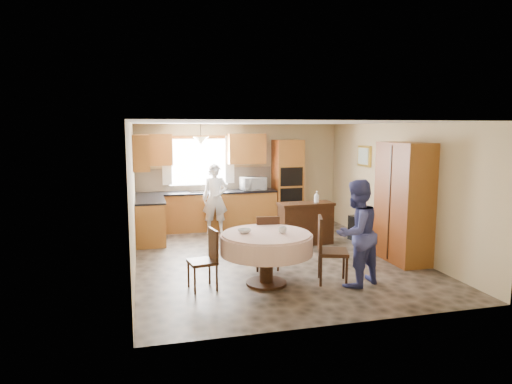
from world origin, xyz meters
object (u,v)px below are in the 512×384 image
object	(u,v)px
sideboard	(306,224)
chair_left	(207,256)
cupboard	(404,202)
person_dining	(356,233)
oven_tower	(287,183)
person_sink	(215,199)
chair_right	(327,246)
dining_table	(266,244)
chair_back	(267,240)

from	to	relation	value
sideboard	chair_left	distance (m)	3.23
cupboard	person_dining	world-z (taller)	cupboard
oven_tower	person_sink	size ratio (longest dim) A/B	1.32
chair_right	cupboard	bearing A→B (deg)	-48.17
oven_tower	chair_left	world-z (taller)	oven_tower
person_sink	dining_table	bearing A→B (deg)	-81.10
sideboard	person_dining	size ratio (longest dim) A/B	0.70
oven_tower	chair_back	size ratio (longest dim) A/B	2.24
oven_tower	chair_left	xyz separation A→B (m)	(-2.59, -4.01, -0.56)
cupboard	dining_table	bearing A→B (deg)	-167.30
person_dining	chair_left	bearing A→B (deg)	-35.20
oven_tower	chair_left	distance (m)	4.80
person_sink	chair_right	bearing A→B (deg)	-67.42
sideboard	dining_table	distance (m)	2.67
dining_table	chair_right	bearing A→B (deg)	-8.99
person_sink	person_dining	bearing A→B (deg)	-63.60
chair_left	person_dining	xyz separation A→B (m)	(2.23, -0.41, 0.32)
chair_right	person_dining	size ratio (longest dim) A/B	0.64
oven_tower	person_dining	size ratio (longest dim) A/B	1.29
chair_back	person_dining	distance (m)	1.58
cupboard	chair_left	distance (m)	3.75
cupboard	person_dining	xyz separation A→B (m)	(-1.43, -0.99, -0.26)
cupboard	person_sink	size ratio (longest dim) A/B	1.35
sideboard	person_sink	xyz separation A→B (m)	(-1.67, 1.43, 0.39)
dining_table	chair_right	distance (m)	0.96
chair_left	chair_back	distance (m)	1.31
dining_table	person_sink	xyz separation A→B (m)	(-0.20, 3.64, 0.17)
cupboard	dining_table	world-z (taller)	cupboard
dining_table	chair_right	size ratio (longest dim) A/B	1.36
cupboard	chair_right	size ratio (longest dim) A/B	2.06
chair_left	person_sink	world-z (taller)	person_sink
oven_tower	sideboard	xyz separation A→B (m)	(-0.20, -1.84, -0.65)
sideboard	chair_back	distance (m)	1.97
chair_right	person_sink	distance (m)	3.97
chair_back	chair_right	bearing A→B (deg)	137.79
person_sink	chair_left	bearing A→B (deg)	-95.48
sideboard	chair_back	size ratio (longest dim) A/B	1.21
chair_back	person_sink	world-z (taller)	person_sink
oven_tower	chair_right	bearing A→B (deg)	-99.78
person_sink	oven_tower	bearing A→B (deg)	17.95
cupboard	person_dining	distance (m)	1.76
oven_tower	cupboard	size ratio (longest dim) A/B	0.98
cupboard	chair_back	size ratio (longest dim) A/B	2.28
oven_tower	person_sink	bearing A→B (deg)	-167.79
dining_table	chair_left	size ratio (longest dim) A/B	1.57
chair_back	oven_tower	bearing A→B (deg)	-106.78
oven_tower	cupboard	bearing A→B (deg)	-72.68
oven_tower	chair_back	world-z (taller)	oven_tower
chair_back	person_dining	xyz separation A→B (m)	(1.11, -1.08, 0.30)
sideboard	cupboard	xyz separation A→B (m)	(1.27, -1.59, 0.67)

